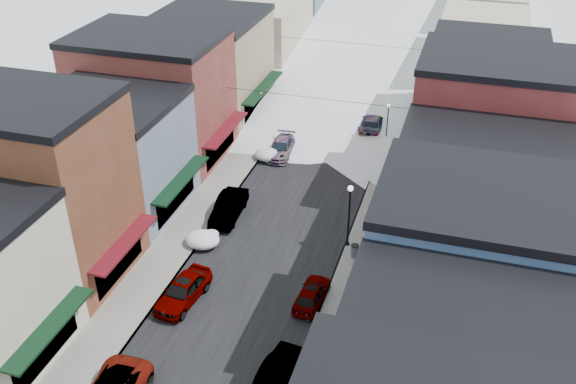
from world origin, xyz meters
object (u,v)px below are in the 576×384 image
Objects in this scene: car_dark_hatch at (229,207)px; trash_can at (355,251)px; car_green_sedan at (279,372)px; streetlamp_near at (349,208)px; car_silver_sedan at (183,290)px.

trash_can is at bearing -16.84° from car_dark_hatch.
car_green_sedan is 0.95× the size of streetlamp_near.
car_silver_sedan is 9.09m from car_green_sedan.
car_dark_hatch is at bearing 166.60° from trash_can.
car_silver_sedan is 5.08× the size of trash_can.
car_silver_sedan is 9.99m from car_dark_hatch.
car_dark_hatch is at bearing 172.83° from streetlamp_near.
trash_can is 0.20× the size of streetlamp_near.
car_green_sedan is at bearing -23.89° from car_silver_sedan.
car_dark_hatch is at bearing 101.62° from car_silver_sedan.
streetlamp_near is (-0.77, 1.25, 2.58)m from trash_can.
car_green_sedan is (7.80, -4.67, -0.06)m from car_silver_sedan.
trash_can is (10.27, -2.45, -0.20)m from car_dark_hatch.
streetlamp_near reaches higher than car_green_sedan.
car_silver_sedan is 1.05× the size of car_green_sedan.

